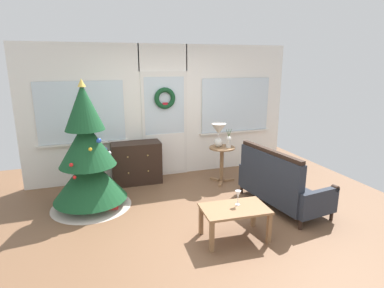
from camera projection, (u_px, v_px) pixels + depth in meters
The scene contains 11 objects.
ground_plane at pixel (201, 220), 4.67m from camera, with size 6.76×6.76×0.00m, color brown.
back_wall_with_door at pixel (164, 112), 6.25m from camera, with size 5.20×0.19×2.55m.
christmas_tree at pixel (88, 161), 4.92m from camera, with size 1.24×1.24×2.00m.
dresser_cabinet at pixel (137, 163), 6.01m from camera, with size 0.91×0.46×0.78m.
settee_sofa at pixel (278, 184), 4.99m from camera, with size 0.89×1.58×0.96m.
side_table at pixel (222, 157), 6.00m from camera, with size 0.50×0.48×0.69m.
table_lamp at pixel (219, 132), 5.89m from camera, with size 0.28×0.28×0.44m.
flower_vase at pixel (229, 141), 5.89m from camera, with size 0.11×0.10×0.35m.
coffee_table at pixel (235, 212), 4.10m from camera, with size 0.87×0.57×0.43m.
wine_glass at pixel (238, 195), 4.13m from camera, with size 0.08×0.08×0.20m.
gift_box at pixel (112, 205), 4.97m from camera, with size 0.17×0.15×0.17m, color red.
Camera 1 is at (-1.51, -3.97, 2.24)m, focal length 30.06 mm.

